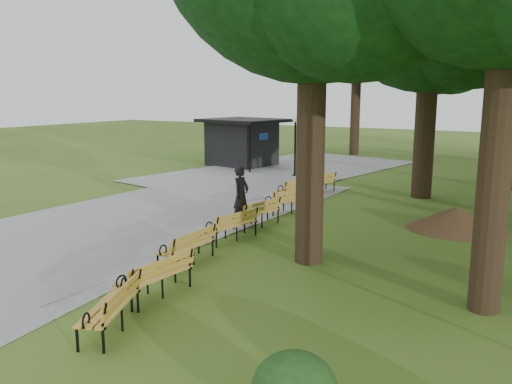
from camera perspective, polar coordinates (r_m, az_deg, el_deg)
The scene contains 14 objects.
ground at distance 14.31m, azimuth -6.19°, elevation -6.24°, with size 100.00×100.00×0.00m, color #3E621C.
path at distance 19.00m, azimuth -10.48°, elevation -2.02°, with size 12.00×38.00×0.06m, color gray.
person at distance 16.89m, azimuth -1.62°, elevation -0.30°, with size 0.68×0.45×1.86m, color black.
kiosk at distance 30.39m, azimuth -1.55°, elevation 5.39°, with size 4.29×3.73×2.69m, color black, non-canonical shape.
lamp_post at distance 26.33m, azimuth 4.26°, elevation 6.40°, with size 0.32×0.32×3.03m.
dirt_mound at distance 17.21m, azimuth 20.79°, elevation -2.70°, with size 2.55×2.55×0.75m, color #47301C.
bench_0 at distance 9.85m, azimuth -15.53°, elevation -11.86°, with size 1.90×0.64×0.88m, color gold, non-canonical shape.
bench_1 at distance 11.20m, azimuth -10.88°, elevation -8.87°, with size 1.90×0.64×0.88m, color gold, non-canonical shape.
bench_2 at distance 13.14m, azimuth -7.53°, elevation -5.82°, with size 1.90×0.64×0.88m, color gold, non-canonical shape.
bench_3 at distance 15.08m, azimuth -2.71°, elevation -3.57°, with size 1.90×0.64×0.88m, color gold, non-canonical shape.
bench_4 at distance 16.58m, azimuth 0.06°, elevation -2.25°, with size 1.90×0.64×0.88m, color gold, non-canonical shape.
bench_5 at distance 18.48m, azimuth 3.43°, elevation -0.91°, with size 1.90×0.64×0.88m, color gold, non-canonical shape.
bench_6 at distance 20.59m, azimuth 4.56°, elevation 0.27°, with size 1.90×0.64×0.88m, color gold, non-canonical shape.
bench_7 at distance 22.09m, azimuth 6.67°, elevation 0.95°, with size 1.90×0.64×0.88m, color gold, non-canonical shape.
Camera 1 is at (8.23, -10.94, 4.16)m, focal length 37.10 mm.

